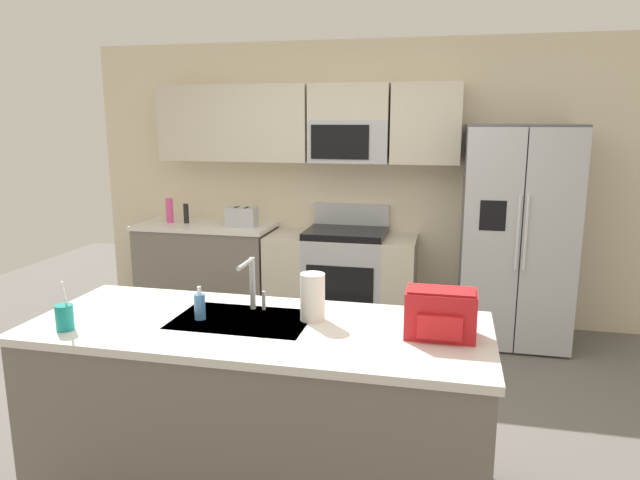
{
  "coord_description": "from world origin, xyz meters",
  "views": [
    {
      "loc": [
        0.89,
        -3.31,
        1.89
      ],
      "look_at": [
        -0.0,
        0.6,
        1.05
      ],
      "focal_mm": 32.51,
      "sensor_mm": 36.0,
      "label": 1
    }
  ],
  "objects_px": {
    "refrigerator": "(516,236)",
    "drink_cup_teal": "(65,317)",
    "range_oven": "(342,278)",
    "backpack": "(441,313)",
    "paper_towel_roll": "(313,297)",
    "soap_dispenser": "(200,306)",
    "pepper_mill": "(186,213)",
    "sink_faucet": "(252,280)",
    "bottle_pink": "(170,210)",
    "toaster": "(242,217)"
  },
  "relations": [
    {
      "from": "pepper_mill",
      "to": "sink_faucet",
      "type": "relative_size",
      "value": 0.66
    },
    {
      "from": "drink_cup_teal",
      "to": "sink_faucet",
      "type": "bearing_deg",
      "value": 31.09
    },
    {
      "from": "pepper_mill",
      "to": "backpack",
      "type": "xyz_separation_m",
      "value": [
        2.47,
        -2.51,
        0.02
      ]
    },
    {
      "from": "pepper_mill",
      "to": "sink_faucet",
      "type": "xyz_separation_m",
      "value": [
        1.5,
        -2.35,
        0.07
      ]
    },
    {
      "from": "pepper_mill",
      "to": "backpack",
      "type": "relative_size",
      "value": 0.58
    },
    {
      "from": "range_oven",
      "to": "backpack",
      "type": "relative_size",
      "value": 4.25
    },
    {
      "from": "range_oven",
      "to": "toaster",
      "type": "relative_size",
      "value": 4.86
    },
    {
      "from": "range_oven",
      "to": "sink_faucet",
      "type": "xyz_separation_m",
      "value": [
        -0.04,
        -2.35,
        0.62
      ]
    },
    {
      "from": "pepper_mill",
      "to": "sink_faucet",
      "type": "height_order",
      "value": "sink_faucet"
    },
    {
      "from": "toaster",
      "to": "backpack",
      "type": "bearing_deg",
      "value": -52.59
    },
    {
      "from": "refrigerator",
      "to": "sink_faucet",
      "type": "relative_size",
      "value": 6.56
    },
    {
      "from": "bottle_pink",
      "to": "sink_faucet",
      "type": "xyz_separation_m",
      "value": [
        1.68,
        -2.36,
        0.05
      ]
    },
    {
      "from": "bottle_pink",
      "to": "soap_dispenser",
      "type": "relative_size",
      "value": 1.38
    },
    {
      "from": "sink_faucet",
      "to": "pepper_mill",
      "type": "bearing_deg",
      "value": 122.54
    },
    {
      "from": "drink_cup_teal",
      "to": "pepper_mill",
      "type": "bearing_deg",
      "value": 104.35
    },
    {
      "from": "drink_cup_teal",
      "to": "paper_towel_roll",
      "type": "distance_m",
      "value": 1.19
    },
    {
      "from": "sink_faucet",
      "to": "drink_cup_teal",
      "type": "relative_size",
      "value": 1.16
    },
    {
      "from": "refrigerator",
      "to": "bottle_pink",
      "type": "distance_m",
      "value": 3.23
    },
    {
      "from": "toaster",
      "to": "soap_dispenser",
      "type": "relative_size",
      "value": 1.65
    },
    {
      "from": "paper_towel_roll",
      "to": "backpack",
      "type": "xyz_separation_m",
      "value": [
        0.63,
        -0.09,
        -0.0
      ]
    },
    {
      "from": "range_oven",
      "to": "pepper_mill",
      "type": "height_order",
      "value": "range_oven"
    },
    {
      "from": "range_oven",
      "to": "refrigerator",
      "type": "relative_size",
      "value": 0.74
    },
    {
      "from": "bottle_pink",
      "to": "soap_dispenser",
      "type": "bearing_deg",
      "value": -60.04
    },
    {
      "from": "toaster",
      "to": "sink_faucet",
      "type": "height_order",
      "value": "sink_faucet"
    },
    {
      "from": "bottle_pink",
      "to": "paper_towel_roll",
      "type": "height_order",
      "value": "paper_towel_roll"
    },
    {
      "from": "toaster",
      "to": "paper_towel_roll",
      "type": "height_order",
      "value": "paper_towel_roll"
    },
    {
      "from": "bottle_pink",
      "to": "backpack",
      "type": "height_order",
      "value": "bottle_pink"
    },
    {
      "from": "drink_cup_teal",
      "to": "soap_dispenser",
      "type": "bearing_deg",
      "value": 26.66
    },
    {
      "from": "soap_dispenser",
      "to": "paper_towel_roll",
      "type": "relative_size",
      "value": 0.71
    },
    {
      "from": "drink_cup_teal",
      "to": "soap_dispenser",
      "type": "xyz_separation_m",
      "value": [
        0.57,
        0.28,
        0.0
      ]
    },
    {
      "from": "refrigerator",
      "to": "toaster",
      "type": "bearing_deg",
      "value": 179.55
    },
    {
      "from": "bottle_pink",
      "to": "sink_faucet",
      "type": "relative_size",
      "value": 0.83
    },
    {
      "from": "toaster",
      "to": "paper_towel_roll",
      "type": "relative_size",
      "value": 1.17
    },
    {
      "from": "bottle_pink",
      "to": "sink_faucet",
      "type": "bearing_deg",
      "value": -54.56
    },
    {
      "from": "refrigerator",
      "to": "drink_cup_teal",
      "type": "distance_m",
      "value": 3.6
    },
    {
      "from": "sink_faucet",
      "to": "soap_dispenser",
      "type": "distance_m",
      "value": 0.3
    },
    {
      "from": "range_oven",
      "to": "sink_faucet",
      "type": "relative_size",
      "value": 4.82
    },
    {
      "from": "pepper_mill",
      "to": "backpack",
      "type": "bearing_deg",
      "value": -45.47
    },
    {
      "from": "toaster",
      "to": "bottle_pink",
      "type": "height_order",
      "value": "bottle_pink"
    },
    {
      "from": "paper_towel_roll",
      "to": "backpack",
      "type": "relative_size",
      "value": 0.75
    },
    {
      "from": "pepper_mill",
      "to": "sink_faucet",
      "type": "distance_m",
      "value": 2.79
    },
    {
      "from": "sink_faucet",
      "to": "refrigerator",
      "type": "bearing_deg",
      "value": 55.85
    },
    {
      "from": "range_oven",
      "to": "bottle_pink",
      "type": "bearing_deg",
      "value": 179.92
    },
    {
      "from": "bottle_pink",
      "to": "paper_towel_roll",
      "type": "distance_m",
      "value": 3.16
    },
    {
      "from": "toaster",
      "to": "paper_towel_roll",
      "type": "xyz_separation_m",
      "value": [
        1.25,
        -2.37,
        0.03
      ]
    },
    {
      "from": "refrigerator",
      "to": "pepper_mill",
      "type": "height_order",
      "value": "refrigerator"
    },
    {
      "from": "toaster",
      "to": "drink_cup_teal",
      "type": "relative_size",
      "value": 1.15
    },
    {
      "from": "refrigerator",
      "to": "backpack",
      "type": "height_order",
      "value": "refrigerator"
    },
    {
      "from": "refrigerator",
      "to": "soap_dispenser",
      "type": "relative_size",
      "value": 10.88
    },
    {
      "from": "pepper_mill",
      "to": "bottle_pink",
      "type": "distance_m",
      "value": 0.18
    }
  ]
}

